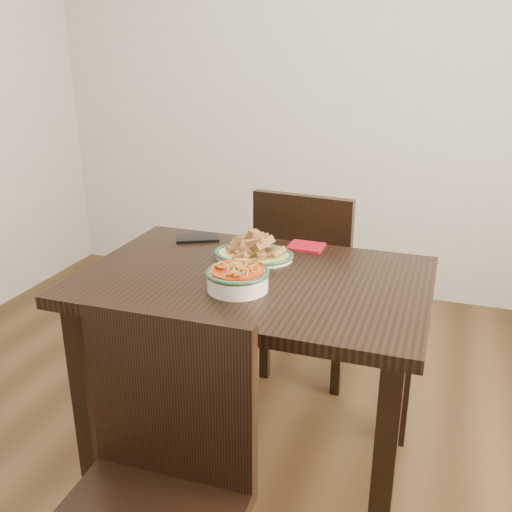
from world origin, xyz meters
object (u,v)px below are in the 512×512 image
(chair_far, at_px, (309,276))
(chair_near, at_px, (154,485))
(dining_table, at_px, (254,305))
(smartphone, at_px, (197,238))
(noodle_bowl, at_px, (238,276))
(fish_plate, at_px, (254,246))

(chair_far, xyz_separation_m, chair_near, (-0.03, -1.34, 0.00))
(dining_table, height_order, smartphone, smartphone)
(dining_table, xyz_separation_m, smartphone, (-0.32, 0.27, 0.11))
(chair_far, xyz_separation_m, noodle_bowl, (-0.04, -0.76, 0.29))
(smartphone, bearing_deg, dining_table, -66.56)
(dining_table, relative_size, chair_far, 1.26)
(dining_table, bearing_deg, chair_far, 87.46)
(fish_plate, xyz_separation_m, smartphone, (-0.27, 0.12, -0.04))
(fish_plate, height_order, smartphone, fish_plate)
(fish_plate, relative_size, smartphone, 1.72)
(chair_far, bearing_deg, chair_near, 93.77)
(chair_near, relative_size, fish_plate, 3.21)
(chair_near, height_order, noodle_bowl, chair_near)
(noodle_bowl, bearing_deg, smartphone, 128.78)
(fish_plate, xyz_separation_m, noodle_bowl, (0.04, -0.27, -0.00))
(chair_near, bearing_deg, noodle_bowl, 90.08)
(noodle_bowl, bearing_deg, fish_plate, 99.20)
(chair_near, bearing_deg, chair_far, 87.78)
(dining_table, bearing_deg, chair_near, -89.92)
(dining_table, bearing_deg, noodle_bowl, -94.93)
(noodle_bowl, bearing_deg, dining_table, 85.07)
(chair_near, distance_m, noodle_bowl, 0.65)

